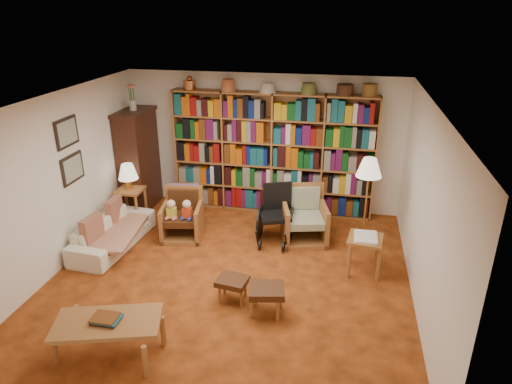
% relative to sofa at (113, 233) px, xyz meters
% --- Properties ---
extents(floor, '(5.00, 5.00, 0.00)m').
position_rel_sofa_xyz_m(floor, '(2.05, -0.44, -0.24)').
color(floor, '#B9521C').
rests_on(floor, ground).
extents(ceiling, '(5.00, 5.00, 0.00)m').
position_rel_sofa_xyz_m(ceiling, '(2.05, -0.44, 2.26)').
color(ceiling, silver).
rests_on(ceiling, wall_back).
extents(wall_back, '(5.00, 0.00, 5.00)m').
position_rel_sofa_xyz_m(wall_back, '(2.05, 2.06, 1.01)').
color(wall_back, white).
rests_on(wall_back, floor).
extents(wall_front, '(5.00, 0.00, 5.00)m').
position_rel_sofa_xyz_m(wall_front, '(2.05, -2.94, 1.01)').
color(wall_front, white).
rests_on(wall_front, floor).
extents(wall_left, '(0.00, 5.00, 5.00)m').
position_rel_sofa_xyz_m(wall_left, '(-0.45, -0.44, 1.01)').
color(wall_left, white).
rests_on(wall_left, floor).
extents(wall_right, '(0.00, 5.00, 5.00)m').
position_rel_sofa_xyz_m(wall_right, '(4.55, -0.44, 1.01)').
color(wall_right, white).
rests_on(wall_right, floor).
extents(bookshelf, '(3.60, 0.30, 2.42)m').
position_rel_sofa_xyz_m(bookshelf, '(2.25, 1.88, 0.93)').
color(bookshelf, '#9F6A31').
rests_on(bookshelf, floor).
extents(curio_cabinet, '(0.50, 0.95, 2.40)m').
position_rel_sofa_xyz_m(curio_cabinet, '(-0.20, 1.56, 0.71)').
color(curio_cabinet, '#3C1A10').
rests_on(curio_cabinet, floor).
extents(framed_pictures, '(0.03, 0.52, 0.97)m').
position_rel_sofa_xyz_m(framed_pictures, '(-0.43, -0.14, 1.39)').
color(framed_pictures, black).
rests_on(framed_pictures, wall_left).
extents(sofa, '(1.69, 0.77, 0.48)m').
position_rel_sofa_xyz_m(sofa, '(0.00, 0.00, 0.00)').
color(sofa, '#F0E9CC').
rests_on(sofa, floor).
extents(sofa_throw, '(0.86, 1.41, 0.04)m').
position_rel_sofa_xyz_m(sofa_throw, '(0.05, -0.00, 0.06)').
color(sofa_throw, beige).
rests_on(sofa_throw, sofa).
extents(cushion_left, '(0.14, 0.40, 0.40)m').
position_rel_sofa_xyz_m(cushion_left, '(-0.13, 0.35, 0.21)').
color(cushion_left, maroon).
rests_on(cushion_left, sofa).
extents(cushion_right, '(0.18, 0.42, 0.41)m').
position_rel_sofa_xyz_m(cushion_right, '(-0.13, -0.35, 0.21)').
color(cushion_right, maroon).
rests_on(cushion_right, sofa).
extents(side_table_lamp, '(0.45, 0.45, 0.62)m').
position_rel_sofa_xyz_m(side_table_lamp, '(-0.10, 0.90, 0.23)').
color(side_table_lamp, '#9F6A31').
rests_on(side_table_lamp, floor).
extents(table_lamp, '(0.34, 0.34, 0.46)m').
position_rel_sofa_xyz_m(table_lamp, '(-0.10, 0.90, 0.69)').
color(table_lamp, gold).
rests_on(table_lamp, side_table_lamp).
extents(armchair_leather, '(0.75, 0.78, 0.82)m').
position_rel_sofa_xyz_m(armchair_leather, '(0.97, 0.60, 0.10)').
color(armchair_leather, '#9F6A31').
rests_on(armchair_leather, floor).
extents(armchair_sage, '(0.88, 0.89, 0.88)m').
position_rel_sofa_xyz_m(armchair_sage, '(2.97, 0.90, 0.10)').
color(armchair_sage, '#9F6A31').
rests_on(armchair_sage, floor).
extents(wheelchair, '(0.60, 0.76, 0.96)m').
position_rel_sofa_xyz_m(wheelchair, '(2.50, 0.74, 0.20)').
color(wheelchair, black).
rests_on(wheelchair, floor).
extents(floor_lamp, '(0.39, 0.39, 1.48)m').
position_rel_sofa_xyz_m(floor_lamp, '(3.90, 0.82, 1.03)').
color(floor_lamp, gold).
rests_on(floor_lamp, floor).
extents(side_table_papers, '(0.53, 0.53, 0.59)m').
position_rel_sofa_xyz_m(side_table_papers, '(3.90, 0.02, 0.22)').
color(side_table_papers, '#9F6A31').
rests_on(side_table_papers, floor).
extents(footstool_a, '(0.43, 0.38, 0.33)m').
position_rel_sofa_xyz_m(footstool_a, '(2.21, -1.01, 0.03)').
color(footstool_a, '#492413').
rests_on(footstool_a, floor).
extents(footstool_b, '(0.50, 0.45, 0.37)m').
position_rel_sofa_xyz_m(footstool_b, '(2.70, -1.19, 0.06)').
color(footstool_b, '#492413').
rests_on(footstool_b, floor).
extents(coffee_table, '(1.25, 0.86, 0.50)m').
position_rel_sofa_xyz_m(coffee_table, '(1.13, -2.24, 0.15)').
color(coffee_table, '#9F6A31').
rests_on(coffee_table, floor).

